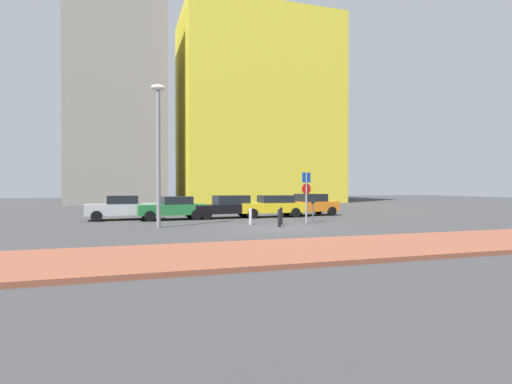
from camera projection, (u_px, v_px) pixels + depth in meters
ground_plane at (277, 228)px, 19.66m from camera, size 120.00×120.00×0.00m
sidewalk_brick at (353, 248)px, 13.00m from camera, size 40.00×4.48×0.14m
parked_car_silver at (122, 208)px, 24.56m from camera, size 4.34×2.07×1.50m
parked_car_green at (172, 208)px, 24.75m from camera, size 4.22×2.27×1.44m
parked_car_black at (227, 206)px, 26.02m from camera, size 4.41×2.15×1.48m
parked_car_yellow at (272, 206)px, 26.87m from camera, size 4.36×1.97×1.47m
parked_car_orange at (309, 204)px, 28.37m from camera, size 4.12×2.29×1.53m
parking_sign_post at (306, 191)px, 22.02m from camera, size 0.59×0.16×2.86m
parking_meter at (313, 207)px, 23.49m from camera, size 0.18×0.14×1.35m
street_lamp at (158, 144)px, 19.82m from camera, size 0.70×0.36×7.12m
traffic_bollard_near at (281, 216)px, 21.58m from camera, size 0.17×0.17×0.92m
traffic_bollard_mid at (250, 217)px, 21.53m from camera, size 0.16×0.16×0.87m
traffic_bollard_far at (279, 218)px, 20.27m from camera, size 0.16×0.16×0.89m
building_colorful_midrise at (257, 112)px, 53.31m from camera, size 19.95×13.33×24.06m
building_under_construction at (118, 104)px, 47.95m from camera, size 10.91×10.15×23.89m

